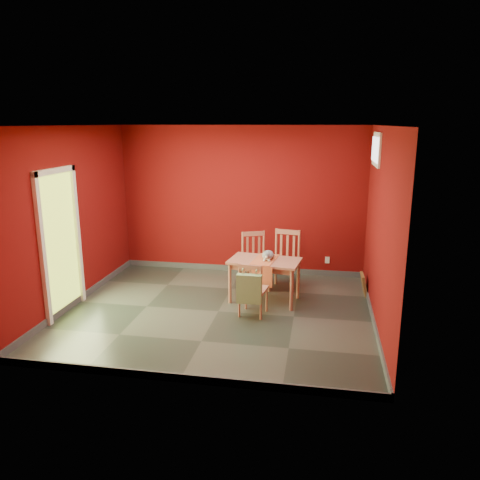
% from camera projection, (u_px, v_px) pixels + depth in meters
% --- Properties ---
extents(ground, '(4.50, 4.50, 0.00)m').
position_uv_depth(ground, '(218.00, 311.00, 6.98)').
color(ground, '#2D342D').
rests_on(ground, ground).
extents(room_shell, '(4.50, 4.50, 4.50)m').
position_uv_depth(room_shell, '(218.00, 308.00, 6.97)').
color(room_shell, '#610A0A').
rests_on(room_shell, ground).
extents(doorway, '(0.06, 1.01, 2.13)m').
position_uv_depth(doorway, '(60.00, 238.00, 6.70)').
color(doorway, '#B7D838').
rests_on(doorway, ground).
extents(window, '(0.05, 0.90, 0.50)m').
position_uv_depth(window, '(376.00, 149.00, 6.99)').
color(window, white).
rests_on(window, room_shell).
extents(outlet_plate, '(0.08, 0.02, 0.12)m').
position_uv_depth(outlet_plate, '(327.00, 260.00, 8.54)').
color(outlet_plate, silver).
rests_on(outlet_plate, room_shell).
extents(dining_table, '(1.15, 0.77, 0.67)m').
position_uv_depth(dining_table, '(265.00, 265.00, 7.27)').
color(dining_table, '#A5624D').
rests_on(dining_table, ground).
extents(table_runner, '(0.41, 0.70, 0.34)m').
position_uv_depth(table_runner, '(264.00, 265.00, 7.15)').
color(table_runner, '#BE5631').
rests_on(table_runner, dining_table).
extents(chair_far_left, '(0.57, 0.57, 0.93)m').
position_uv_depth(chair_far_left, '(255.00, 259.00, 7.96)').
color(chair_far_left, '#A5624D').
rests_on(chair_far_left, ground).
extents(chair_far_right, '(0.54, 0.54, 0.99)m').
position_uv_depth(chair_far_right, '(285.00, 260.00, 7.84)').
color(chair_far_right, '#A5624D').
rests_on(chair_far_right, ground).
extents(chair_near, '(0.43, 0.43, 0.81)m').
position_uv_depth(chair_near, '(252.00, 288.00, 6.75)').
color(chair_near, '#A5624D').
rests_on(chair_near, ground).
extents(tote_bag, '(0.35, 0.20, 0.49)m').
position_uv_depth(tote_bag, '(249.00, 289.00, 6.54)').
color(tote_bag, '#73955F').
rests_on(tote_bag, chair_near).
extents(cat, '(0.25, 0.40, 0.18)m').
position_uv_depth(cat, '(268.00, 253.00, 7.26)').
color(cat, slate).
rests_on(cat, table_runner).
extents(picture_frame, '(0.13, 0.35, 0.35)m').
position_uv_depth(picture_frame, '(364.00, 284.00, 7.64)').
color(picture_frame, brown).
rests_on(picture_frame, ground).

